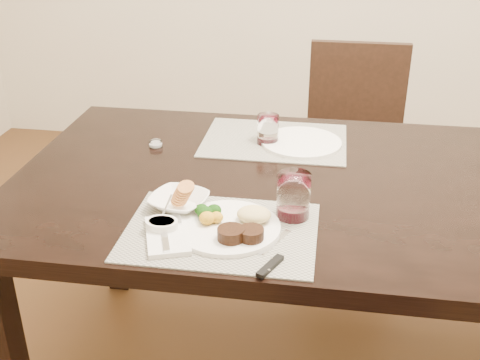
% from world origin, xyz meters
% --- Properties ---
extents(dining_table, '(2.00, 1.00, 0.75)m').
position_xyz_m(dining_table, '(0.00, 0.00, 0.67)').
color(dining_table, black).
rests_on(dining_table, ground).
extents(chair_far, '(0.42, 0.42, 0.90)m').
position_xyz_m(chair_far, '(0.00, 0.93, 0.50)').
color(chair_far, black).
rests_on(chair_far, ground).
extents(placemat_near, '(0.46, 0.34, 0.00)m').
position_xyz_m(placemat_near, '(-0.35, -0.31, 0.75)').
color(placemat_near, gray).
rests_on(placemat_near, dining_table).
extents(placemat_far, '(0.46, 0.34, 0.00)m').
position_xyz_m(placemat_far, '(-0.28, 0.27, 0.75)').
color(placemat_far, gray).
rests_on(placemat_far, dining_table).
extents(dinner_plate, '(0.26, 0.26, 0.05)m').
position_xyz_m(dinner_plate, '(-0.32, -0.31, 0.77)').
color(dinner_plate, white).
rests_on(dinner_plate, placemat_near).
extents(napkin_fork, '(0.15, 0.20, 0.02)m').
position_xyz_m(napkin_fork, '(-0.47, -0.36, 0.76)').
color(napkin_fork, silver).
rests_on(napkin_fork, placemat_near).
extents(steak_knife, '(0.07, 0.21, 0.01)m').
position_xyz_m(steak_knife, '(-0.22, -0.43, 0.76)').
color(steak_knife, white).
rests_on(steak_knife, placemat_near).
extents(cracker_bowl, '(0.18, 0.18, 0.06)m').
position_xyz_m(cracker_bowl, '(-0.48, -0.22, 0.77)').
color(cracker_bowl, white).
rests_on(cracker_bowl, placemat_near).
extents(sauce_ramekin, '(0.08, 0.12, 0.06)m').
position_xyz_m(sauce_ramekin, '(-0.49, -0.34, 0.77)').
color(sauce_ramekin, white).
rests_on(sauce_ramekin, placemat_near).
extents(wine_glass_near, '(0.08, 0.08, 0.12)m').
position_xyz_m(wine_glass_near, '(-0.19, -0.22, 0.81)').
color(wine_glass_near, silver).
rests_on(wine_glass_near, placemat_near).
extents(far_plate, '(0.25, 0.25, 0.01)m').
position_xyz_m(far_plate, '(-0.20, 0.25, 0.76)').
color(far_plate, white).
rests_on(far_plate, placemat_far).
extents(wine_glass_far, '(0.07, 0.07, 0.09)m').
position_xyz_m(wine_glass_far, '(-0.30, 0.24, 0.80)').
color(wine_glass_far, silver).
rests_on(wine_glass_far, placemat_far).
extents(salt_cellar, '(0.04, 0.04, 0.02)m').
position_xyz_m(salt_cellar, '(-0.65, 0.17, 0.76)').
color(salt_cellar, silver).
rests_on(salt_cellar, dining_table).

